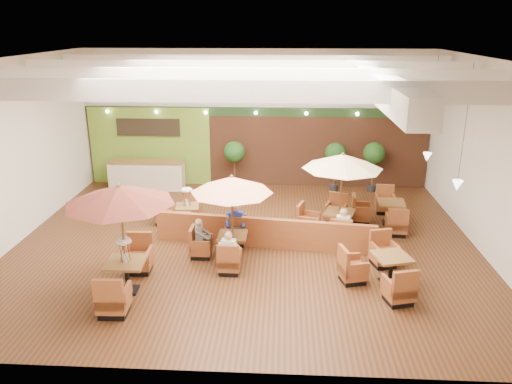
# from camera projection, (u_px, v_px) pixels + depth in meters

# --- Properties ---
(room) EXTENTS (14.04, 14.00, 5.52)m
(room) POSITION_uv_depth(u_px,v_px,m) (256.00, 119.00, 15.34)
(room) COLOR #381E0F
(room) RESTS_ON ground
(service_counter) EXTENTS (3.00, 0.75, 1.18)m
(service_counter) POSITION_uv_depth(u_px,v_px,m) (147.00, 175.00, 20.24)
(service_counter) COLOR beige
(service_counter) RESTS_ON ground
(booth_divider) EXTENTS (6.64, 1.01, 0.92)m
(booth_divider) POSITION_uv_depth(u_px,v_px,m) (263.00, 233.00, 14.98)
(booth_divider) COLOR brown
(booth_divider) RESTS_ON ground
(table_0) EXTENTS (2.65, 2.81, 2.87)m
(table_0) POSITION_uv_depth(u_px,v_px,m) (121.00, 211.00, 11.94)
(table_0) COLOR brown
(table_0) RESTS_ON ground
(table_1) EXTENTS (2.37, 2.43, 2.50)m
(table_1) POSITION_uv_depth(u_px,v_px,m) (230.00, 199.00, 13.85)
(table_1) COLOR brown
(table_1) RESTS_ON ground
(table_2) EXTENTS (2.64, 2.79, 2.70)m
(table_2) POSITION_uv_depth(u_px,v_px,m) (340.00, 176.00, 15.42)
(table_2) COLOR brown
(table_2) RESTS_ON ground
(table_3) EXTENTS (1.57, 2.29, 1.44)m
(table_3) POSITION_uv_depth(u_px,v_px,m) (181.00, 212.00, 16.71)
(table_3) COLOR brown
(table_3) RESTS_ON ground
(table_4) EXTENTS (1.91, 2.75, 0.98)m
(table_4) POSITION_uv_depth(u_px,v_px,m) (380.00, 270.00, 12.94)
(table_4) COLOR brown
(table_4) RESTS_ON ground
(table_5) EXTENTS (1.79, 2.64, 0.98)m
(table_5) POSITION_uv_depth(u_px,v_px,m) (382.00, 213.00, 16.81)
(table_5) COLOR brown
(table_5) RESTS_ON ground
(topiary_0) EXTENTS (0.85, 0.85, 1.97)m
(topiary_0) POSITION_uv_depth(u_px,v_px,m) (234.00, 154.00, 19.96)
(topiary_0) COLOR black
(topiary_0) RESTS_ON ground
(topiary_1) EXTENTS (0.85, 0.85, 1.97)m
(topiary_1) POSITION_uv_depth(u_px,v_px,m) (335.00, 155.00, 19.75)
(topiary_1) COLOR black
(topiary_1) RESTS_ON ground
(topiary_2) EXTENTS (0.86, 0.86, 2.00)m
(topiary_2) POSITION_uv_depth(u_px,v_px,m) (374.00, 155.00, 19.66)
(topiary_2) COLOR black
(topiary_2) RESTS_ON ground
(diner_0) EXTENTS (0.40, 0.33, 0.77)m
(diner_0) POSITION_uv_depth(u_px,v_px,m) (229.00, 247.00, 13.33)
(diner_0) COLOR white
(diner_0) RESTS_ON ground
(diner_1) EXTENTS (0.43, 0.35, 0.84)m
(diner_1) POSITION_uv_depth(u_px,v_px,m) (235.00, 221.00, 15.04)
(diner_1) COLOR #2639A7
(diner_1) RESTS_ON ground
(diner_2) EXTENTS (0.32, 0.37, 0.72)m
(diner_2) POSITION_uv_depth(u_px,v_px,m) (201.00, 234.00, 14.24)
(diner_2) COLOR slate
(diner_2) RESTS_ON ground
(diner_3) EXTENTS (0.38, 0.33, 0.72)m
(diner_3) POSITION_uv_depth(u_px,v_px,m) (343.00, 225.00, 14.87)
(diner_3) COLOR #2639A7
(diner_3) RESTS_ON ground
(diner_4) EXTENTS (0.42, 0.37, 0.81)m
(diner_4) POSITION_uv_depth(u_px,v_px,m) (343.00, 224.00, 14.86)
(diner_4) COLOR white
(diner_4) RESTS_ON ground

